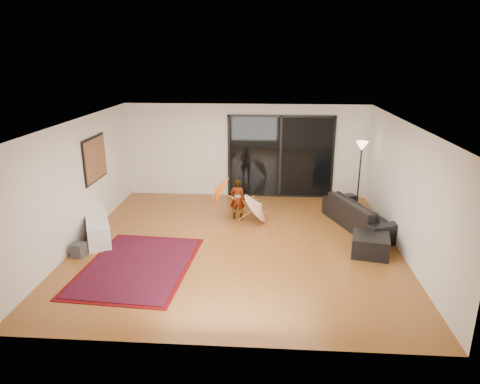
# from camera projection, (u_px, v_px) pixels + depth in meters

# --- Properties ---
(floor) EXTENTS (7.00, 7.00, 0.00)m
(floor) POSITION_uv_depth(u_px,v_px,m) (237.00, 244.00, 9.50)
(floor) COLOR #A6672D
(floor) RESTS_ON ground
(ceiling) EXTENTS (7.00, 7.00, 0.00)m
(ceiling) POSITION_uv_depth(u_px,v_px,m) (237.00, 123.00, 8.68)
(ceiling) COLOR white
(ceiling) RESTS_ON wall_back
(wall_back) EXTENTS (7.00, 0.00, 7.00)m
(wall_back) POSITION_uv_depth(u_px,v_px,m) (246.00, 151.00, 12.41)
(wall_back) COLOR silver
(wall_back) RESTS_ON floor
(wall_front) EXTENTS (7.00, 0.00, 7.00)m
(wall_front) POSITION_uv_depth(u_px,v_px,m) (217.00, 262.00, 5.76)
(wall_front) COLOR silver
(wall_front) RESTS_ON floor
(wall_left) EXTENTS (0.00, 7.00, 7.00)m
(wall_left) POSITION_uv_depth(u_px,v_px,m) (77.00, 183.00, 9.32)
(wall_left) COLOR silver
(wall_left) RESTS_ON floor
(wall_right) EXTENTS (0.00, 7.00, 7.00)m
(wall_right) POSITION_uv_depth(u_px,v_px,m) (405.00, 190.00, 8.86)
(wall_right) COLOR silver
(wall_right) RESTS_ON floor
(sliding_door) EXTENTS (3.06, 0.07, 2.40)m
(sliding_door) POSITION_uv_depth(u_px,v_px,m) (280.00, 157.00, 12.36)
(sliding_door) COLOR black
(sliding_door) RESTS_ON wall_back
(painting) EXTENTS (0.04, 1.28, 1.08)m
(painting) POSITION_uv_depth(u_px,v_px,m) (95.00, 159.00, 10.17)
(painting) COLOR black
(painting) RESTS_ON wall_left
(media_console) EXTENTS (1.20, 1.88, 0.52)m
(media_console) POSITION_uv_depth(u_px,v_px,m) (97.00, 226.00, 9.84)
(media_console) COLOR white
(media_console) RESTS_ON floor
(speaker) EXTENTS (0.29, 0.29, 0.29)m
(speaker) POSITION_uv_depth(u_px,v_px,m) (79.00, 250.00, 8.89)
(speaker) COLOR #424244
(speaker) RESTS_ON floor
(persian_rug) EXTENTS (2.24, 3.00, 0.02)m
(persian_rug) POSITION_uv_depth(u_px,v_px,m) (138.00, 266.00, 8.50)
(persian_rug) COLOR #560709
(persian_rug) RESTS_ON floor
(sofa) EXTENTS (1.71, 2.53, 0.69)m
(sofa) POSITION_uv_depth(u_px,v_px,m) (362.00, 214.00, 10.34)
(sofa) COLOR black
(sofa) RESTS_ON floor
(ottoman) EXTENTS (0.88, 0.88, 0.42)m
(ottoman) POSITION_uv_depth(u_px,v_px,m) (370.00, 245.00, 8.96)
(ottoman) COLOR black
(ottoman) RESTS_ON floor
(floor_lamp) EXTENTS (0.32, 0.32, 1.85)m
(floor_lamp) POSITION_uv_depth(u_px,v_px,m) (361.00, 156.00, 11.29)
(floor_lamp) COLOR black
(floor_lamp) RESTS_ON floor
(child) EXTENTS (0.41, 0.29, 1.06)m
(child) POSITION_uv_depth(u_px,v_px,m) (237.00, 199.00, 10.81)
(child) COLOR #999999
(child) RESTS_ON floor
(parasol_orange) EXTENTS (0.54, 0.82, 0.87)m
(parasol_orange) POSITION_uv_depth(u_px,v_px,m) (215.00, 192.00, 10.73)
(parasol_orange) COLOR #E9580C
(parasol_orange) RESTS_ON child
(parasol_white) EXTENTS (0.68, 0.84, 0.94)m
(parasol_white) POSITION_uv_depth(u_px,v_px,m) (261.00, 203.00, 10.63)
(parasol_white) COLOR silver
(parasol_white) RESTS_ON floor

